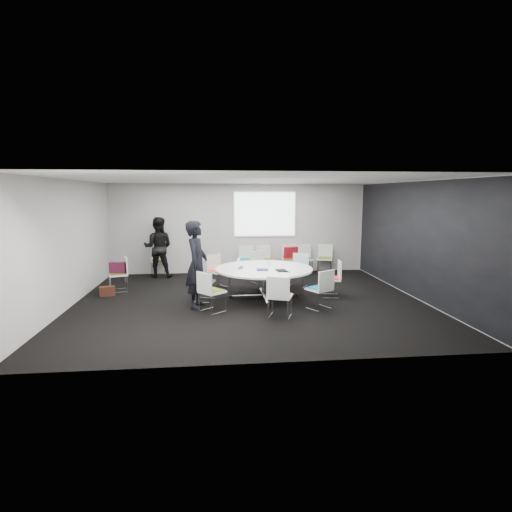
{
  "coord_description": "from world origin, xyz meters",
  "views": [
    {
      "loc": [
        -0.78,
        -9.06,
        2.49
      ],
      "look_at": [
        0.2,
        0.4,
        1.0
      ],
      "focal_mm": 28.0,
      "sensor_mm": 36.0,
      "label": 1
    }
  ],
  "objects": [
    {
      "name": "room_shell",
      "position": [
        0.09,
        0.0,
        1.4
      ],
      "size": [
        8.08,
        7.08,
        2.88
      ],
      "color": "black",
      "rests_on": "ground"
    },
    {
      "name": "brown_bag",
      "position": [
        -3.44,
        0.8,
        0.12
      ],
      "size": [
        0.39,
        0.24,
        0.24
      ],
      "primitive_type": "cube",
      "rotation": [
        0.0,
        0.0,
        0.23
      ],
      "color": "#411F15",
      "rests_on": "ground"
    },
    {
      "name": "person_back",
      "position": [
        -2.47,
        3.0,
        0.9
      ],
      "size": [
        0.92,
        0.74,
        1.81
      ],
      "primitive_type": "imported",
      "rotation": [
        0.0,
        0.0,
        3.07
      ],
      "color": "black",
      "rests_on": "ground"
    },
    {
      "name": "chair_back_b",
      "position": [
        0.77,
        3.12,
        0.28
      ],
      "size": [
        0.52,
        0.51,
        0.88
      ],
      "rotation": [
        0.0,
        0.0,
        3.28
      ],
      "color": "silver",
      "rests_on": "ground"
    },
    {
      "name": "notebook_black",
      "position": [
        0.73,
        -0.15,
        0.74
      ],
      "size": [
        0.26,
        0.33,
        0.02
      ],
      "primitive_type": "cube",
      "rotation": [
        0.0,
        0.0,
        0.15
      ],
      "color": "black",
      "rests_on": "conference_table"
    },
    {
      "name": "chair_back_e",
      "position": [
        2.69,
        3.16,
        0.28
      ],
      "size": [
        0.58,
        0.58,
        0.88
      ],
      "rotation": [
        0.0,
        0.0,
        2.8
      ],
      "color": "silver",
      "rests_on": "ground"
    },
    {
      "name": "chair_back_c",
      "position": [
        1.54,
        3.17,
        0.28
      ],
      "size": [
        0.52,
        0.51,
        0.88
      ],
      "rotation": [
        0.0,
        0.0,
        3.01
      ],
      "color": "silver",
      "rests_on": "ground"
    },
    {
      "name": "chair_ring_e",
      "position": [
        -1.07,
        0.12,
        0.28
      ],
      "size": [
        0.58,
        0.58,
        0.88
      ],
      "rotation": [
        0.0,
        0.0,
        4.37
      ],
      "color": "silver",
      "rests_on": "ground"
    },
    {
      "name": "chair_ring_g",
      "position": [
        0.5,
        -1.35,
        0.28
      ],
      "size": [
        0.59,
        0.58,
        0.88
      ],
      "rotation": [
        0.0,
        0.0,
        5.92
      ],
      "color": "silver",
      "rests_on": "ground"
    },
    {
      "name": "chair_person_back",
      "position": [
        -2.48,
        3.16,
        0.28
      ],
      "size": [
        0.59,
        0.58,
        0.88
      ],
      "rotation": [
        0.0,
        0.0,
        3.49
      ],
      "color": "silver",
      "rests_on": "ground"
    },
    {
      "name": "maroon_bag",
      "position": [
        -3.27,
        1.27,
        0.62
      ],
      "size": [
        0.42,
        0.2,
        0.28
      ],
      "primitive_type": "cube",
      "rotation": [
        0.0,
        0.0,
        -0.15
      ],
      "color": "#561631",
      "rests_on": "chair_spare_left"
    },
    {
      "name": "laptop",
      "position": [
        -0.15,
        0.3,
        0.74
      ],
      "size": [
        0.26,
        0.34,
        0.02
      ],
      "primitive_type": "imported",
      "rotation": [
        0.0,
        0.0,
        1.35
      ],
      "color": "#333338",
      "rests_on": "conference_table"
    },
    {
      "name": "conference_table",
      "position": [
        0.37,
        0.25,
        0.55
      ],
      "size": [
        2.32,
        2.32,
        0.73
      ],
      "color": "silver",
      "rests_on": "ground"
    },
    {
      "name": "chair_ring_c",
      "position": [
        0.49,
        1.9,
        0.28
      ],
      "size": [
        0.59,
        0.58,
        0.88
      ],
      "rotation": [
        0.0,
        0.0,
        3.51
      ],
      "color": "silver",
      "rests_on": "ground"
    },
    {
      "name": "person_main",
      "position": [
        -1.19,
        -0.39,
        0.96
      ],
      "size": [
        0.59,
        0.77,
        1.92
      ],
      "primitive_type": "imported",
      "rotation": [
        0.0,
        0.0,
        1.38
      ],
      "color": "black",
      "rests_on": "ground"
    },
    {
      "name": "cup",
      "position": [
        0.55,
        0.64,
        0.78
      ],
      "size": [
        0.08,
        0.08,
        0.09
      ],
      "primitive_type": "cylinder",
      "color": "white",
      "rests_on": "conference_table"
    },
    {
      "name": "projection_screen",
      "position": [
        0.8,
        3.46,
        1.85
      ],
      "size": [
        1.9,
        0.03,
        1.35
      ],
      "primitive_type": "cube",
      "color": "white",
      "rests_on": "room_shell"
    },
    {
      "name": "phone",
      "position": [
        0.84,
        -0.3,
        0.73
      ],
      "size": [
        0.15,
        0.1,
        0.01
      ],
      "primitive_type": "cube",
      "rotation": [
        0.0,
        0.0,
        -0.27
      ],
      "color": "black",
      "rests_on": "conference_table"
    },
    {
      "name": "chair_spare_left",
      "position": [
        -3.25,
        1.27,
        0.28
      ],
      "size": [
        0.57,
        0.58,
        0.88
      ],
      "rotation": [
        0.0,
        0.0,
        1.9
      ],
      "color": "silver",
      "rests_on": "ground"
    },
    {
      "name": "tablet_folio",
      "position": [
        0.31,
        -0.01,
        0.74
      ],
      "size": [
        0.26,
        0.2,
        0.03
      ],
      "primitive_type": "cube",
      "rotation": [
        0.0,
        0.0,
        -0.02
      ],
      "color": "navy",
      "rests_on": "conference_table"
    },
    {
      "name": "chair_ring_f",
      "position": [
        -0.87,
        -0.81,
        0.28
      ],
      "size": [
        0.64,
        0.64,
        0.88
      ],
      "rotation": [
        0.0,
        0.0,
        5.43
      ],
      "color": "silver",
      "rests_on": "ground"
    },
    {
      "name": "laptop_lid",
      "position": [
        -0.24,
        0.24,
        0.86
      ],
      "size": [
        0.09,
        0.3,
        0.22
      ],
      "primitive_type": "cube",
      "rotation": [
        0.0,
        0.0,
        1.33
      ],
      "color": "silver",
      "rests_on": "conference_table"
    },
    {
      "name": "chair_back_a",
      "position": [
        0.16,
        3.12,
        0.28
      ],
      "size": [
        0.53,
        0.52,
        0.88
      ],
      "rotation": [
        0.0,
        0.0,
        2.97
      ],
      "color": "silver",
      "rests_on": "ground"
    },
    {
      "name": "chair_ring_h",
      "position": [
        1.46,
        -0.83,
        0.28
      ],
      "size": [
        0.62,
        0.62,
        0.88
      ],
      "rotation": [
        0.0,
        0.0,
        6.82
      ],
      "color": "silver",
      "rests_on": "ground"
    },
    {
      "name": "papers_front",
      "position": [
        1.12,
        0.07,
        0.73
      ],
      "size": [
        0.32,
        0.24,
        0.0
      ],
      "primitive_type": "cube",
      "rotation": [
        0.0,
        0.0,
        0.11
      ],
      "color": "silver",
      "rests_on": "conference_table"
    },
    {
      "name": "red_jacket",
      "position": [
        1.54,
        2.94,
        0.7
      ],
      "size": [
        0.47,
        0.26,
        0.36
      ],
      "primitive_type": "cube",
      "rotation": [
        0.17,
        0.0,
        0.24
      ],
      "color": "#A5141D",
      "rests_on": "chair_back_c"
    },
    {
      "name": "chair_back_d",
      "position": [
        2.04,
        3.17,
        0.28
      ],
      "size": [
        0.47,
        0.46,
        0.88
      ],
      "rotation": [
        0.0,
        0.0,
        3.11
      ],
      "color": "silver",
      "rests_on": "ground"
    },
    {
      "name": "papers_right",
      "position": [
        0.94,
        0.55,
        0.73
      ],
      "size": [
        0.37,
        0.34,
        0.0
      ],
      "primitive_type": "cube",
      "rotation": [
        0.0,
        0.0,
        0.59
      ],
      "color": "white",
      "rests_on": "conference_table"
    },
    {
      "name": "chair_ring_b",
      "position": [
        1.44,
        1.31,
        0.28
      ],
      "size": [
        0.63,
        0.63,
        0.88
      ],
      "rotation": [
        0.0,
        0.0,
        2.57
      ],
      "color": "silver",
      "rests_on": "ground"
    },
    {
      "name": "chair_ring_a",
      "position": [
        2.01,
        0.17,
        0.28
      ],
      "size": [
        0.52,
        0.53,
        0.88
      ],
      "rotation": [
        0.0,
        0.0,
        1.4
      ],
      "color": "silver",
      "rests_on": "ground"
    },
    {
      "name": "chair_ring_d",
      "position": [
        -0.71,
        1.38,
        0.28
      ],
      "size": [
        0.64,
        0.64,
        0.88
      ],
      "rotation": [
        0.0,
        0.0,
        3.8
      ],
      "color": "silver",
      "rests_on": "ground"
    }
  ]
}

